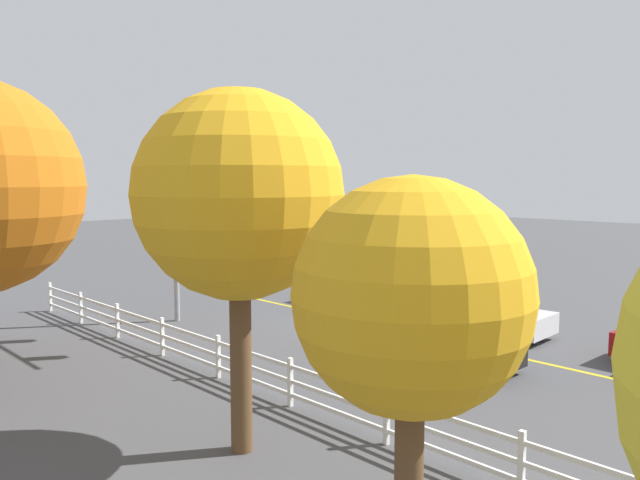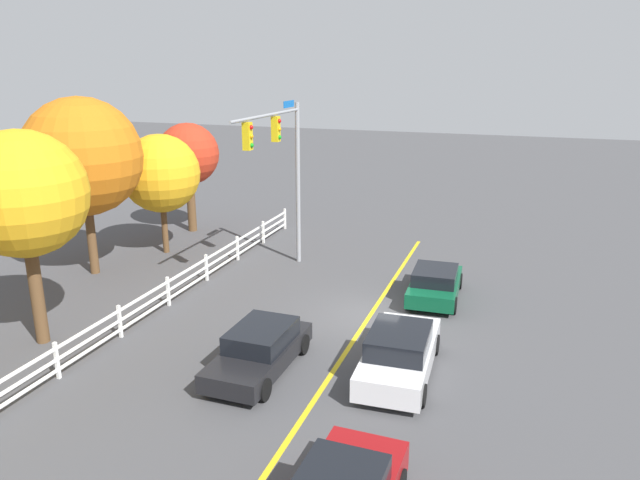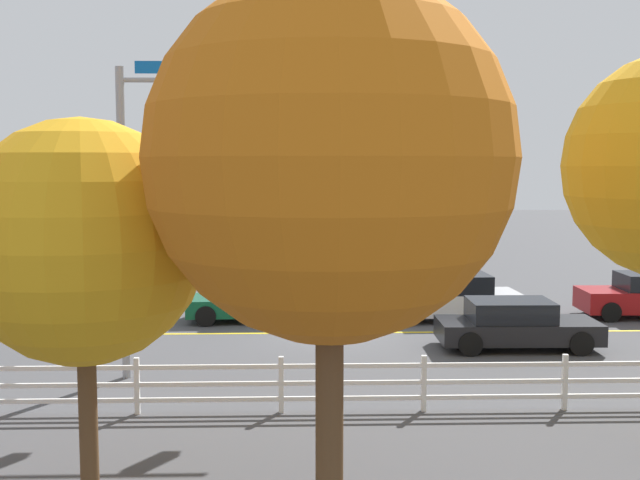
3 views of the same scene
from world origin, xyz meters
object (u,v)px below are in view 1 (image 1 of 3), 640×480
at_px(car_1, 441,341).
at_px(car_2, 350,290).
at_px(car_0, 483,312).
at_px(tree_0, 411,299).
at_px(tree_2, 239,196).

distance_m(car_1, car_2, 8.42).
bearing_deg(car_0, tree_0, 115.07).
xyz_separation_m(car_0, car_1, (-1.06, 3.99, -0.06)).
bearing_deg(tree_0, tree_2, -9.09).
distance_m(car_0, tree_0, 14.15).
relative_size(car_2, tree_0, 0.75).
bearing_deg(tree_2, car_1, -85.21).
height_order(car_0, tree_2, tree_2).
bearing_deg(car_0, tree_2, 96.20).
height_order(car_0, tree_0, tree_0).
distance_m(car_1, tree_2, 8.72).
relative_size(tree_0, tree_2, 0.77).
xyz_separation_m(car_0, car_2, (6.31, -0.07, -0.08)).
height_order(car_0, car_2, car_0).
relative_size(car_0, car_2, 1.18).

